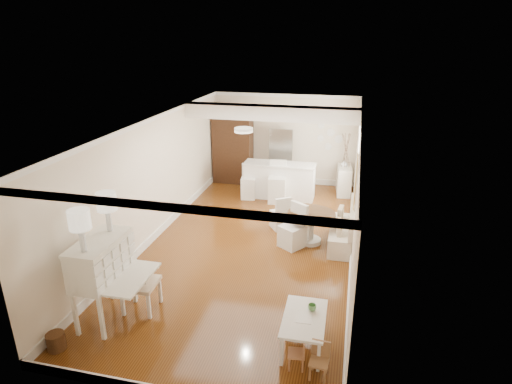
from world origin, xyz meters
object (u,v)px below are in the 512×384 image
at_px(kids_chair_c, 319,361).
at_px(wicker_basket, 56,341).
at_px(dining_table, 311,228).
at_px(bar_stool_right, 277,182).
at_px(breakfast_counter, 279,181).
at_px(fridge, 292,158).
at_px(secretary_bureau, 104,280).
at_px(sideboard, 344,180).
at_px(kids_table, 304,332).
at_px(slip_chair_near, 292,226).
at_px(slip_chair_far, 280,212).
at_px(kids_chair_b, 295,323).
at_px(gustavian_armchair, 140,282).
at_px(kids_chair_a, 296,353).
at_px(pantry_cabinet, 233,147).
at_px(bar_stool_left, 248,182).

bearing_deg(kids_chair_c, wicker_basket, -170.24).
height_order(dining_table, bar_stool_right, bar_stool_right).
distance_m(breakfast_counter, fridge, 1.14).
relative_size(secretary_bureau, wicker_basket, 5.36).
distance_m(secretary_bureau, fridge, 7.54).
relative_size(secretary_bureau, dining_table, 1.35).
relative_size(bar_stool_right, fridge, 0.66).
xyz_separation_m(dining_table, sideboard, (0.59, 3.43, 0.05)).
distance_m(wicker_basket, kids_table, 3.76).
bearing_deg(wicker_basket, slip_chair_near, 54.25).
relative_size(wicker_basket, kids_table, 0.26).
bearing_deg(slip_chair_far, wicker_basket, 29.12).
distance_m(kids_chair_b, slip_chair_near, 3.08).
bearing_deg(slip_chair_near, kids_chair_c, -40.91).
distance_m(gustavian_armchair, kids_chair_a, 2.92).
bearing_deg(kids_chair_b, slip_chair_near, -161.46).
relative_size(gustavian_armchair, kids_table, 1.00).
height_order(kids_chair_b, pantry_cabinet, pantry_cabinet).
bearing_deg(wicker_basket, kids_chair_c, 4.97).
relative_size(kids_table, slip_chair_near, 1.06).
xyz_separation_m(bar_stool_left, sideboard, (2.67, 1.02, -0.08)).
distance_m(dining_table, slip_chair_near, 0.49).
bearing_deg(bar_stool_left, slip_chair_far, -62.68).
bearing_deg(fridge, kids_chair_c, -78.50).
bearing_deg(kids_chair_a, bar_stool_left, -166.46).
relative_size(kids_chair_b, dining_table, 0.49).
bearing_deg(sideboard, dining_table, -105.09).
bearing_deg(pantry_cabinet, sideboard, -5.44).
bearing_deg(kids_chair_b, pantry_cabinet, -147.73).
bearing_deg(kids_chair_b, gustavian_armchair, -83.59).
height_order(kids_chair_c, breakfast_counter, breakfast_counter).
distance_m(gustavian_armchair, kids_table, 2.88).
height_order(wicker_basket, breakfast_counter, breakfast_counter).
distance_m(wicker_basket, kids_chair_c, 3.95).
relative_size(wicker_basket, bar_stool_right, 0.23).
xyz_separation_m(secretary_bureau, gustavian_armchair, (0.45, 0.36, -0.20)).
distance_m(kids_table, pantry_cabinet, 7.97).
relative_size(kids_chair_b, pantry_cabinet, 0.23).
bearing_deg(sideboard, fridge, 164.03).
distance_m(breakfast_counter, bar_stool_left, 0.90).
bearing_deg(secretary_bureau, breakfast_counter, 73.37).
bearing_deg(bar_stool_right, kids_chair_c, -79.79).
xyz_separation_m(slip_chair_near, breakfast_counter, (-0.83, 2.96, 0.02)).
distance_m(kids_chair_b, bar_stool_right, 5.76).
xyz_separation_m(wicker_basket, kids_chair_c, (3.93, 0.34, 0.14)).
bearing_deg(kids_table, wicker_basket, -165.75).
bearing_deg(kids_chair_a, wicker_basket, -89.18).
bearing_deg(dining_table, pantry_cabinet, 127.74).
relative_size(secretary_bureau, kids_chair_c, 2.69).
distance_m(slip_chair_far, sideboard, 3.14).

